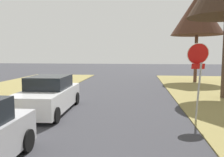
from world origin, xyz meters
name	(u,v)px	position (x,y,z in m)	size (l,w,h in m)	color
stop_sign_far	(198,65)	(3.77, 11.96, 2.15)	(0.82, 0.68, 2.92)	#9EA0A5
street_tree_right_far	(197,14)	(6.59, 24.49, 5.93)	(4.49, 4.49, 7.69)	brown
parked_sedan_white	(48,95)	(-2.38, 12.83, 0.72)	(2.07, 4.46, 1.57)	white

